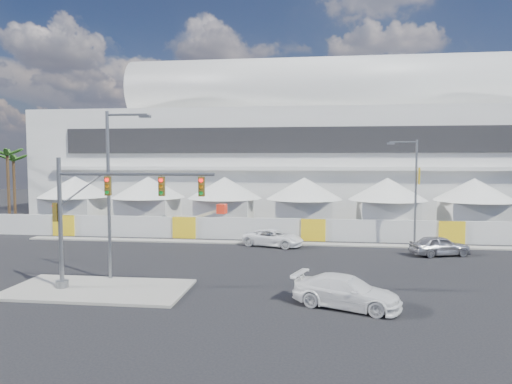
# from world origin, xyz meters

# --- Properties ---
(ground) EXTENTS (160.00, 160.00, 0.00)m
(ground) POSITION_xyz_m (0.00, 0.00, 0.00)
(ground) COLOR black
(ground) RESTS_ON ground
(median_island) EXTENTS (10.00, 5.00, 0.15)m
(median_island) POSITION_xyz_m (-6.00, -3.00, 0.07)
(median_island) COLOR gray
(median_island) RESTS_ON ground
(far_curb) EXTENTS (80.00, 1.20, 0.12)m
(far_curb) POSITION_xyz_m (20.00, 12.50, 0.06)
(far_curb) COLOR gray
(far_curb) RESTS_ON ground
(stadium) EXTENTS (80.00, 24.80, 21.98)m
(stadium) POSITION_xyz_m (8.71, 41.50, 9.45)
(stadium) COLOR silver
(stadium) RESTS_ON ground
(tent_row) EXTENTS (53.40, 8.40, 5.40)m
(tent_row) POSITION_xyz_m (0.50, 24.00, 3.15)
(tent_row) COLOR silver
(tent_row) RESTS_ON ground
(hoarding_fence) EXTENTS (70.00, 0.25, 2.00)m
(hoarding_fence) POSITION_xyz_m (6.00, 14.50, 1.00)
(hoarding_fence) COLOR silver
(hoarding_fence) RESTS_ON ground
(palm_cluster) EXTENTS (10.60, 10.60, 8.55)m
(palm_cluster) POSITION_xyz_m (-33.46, 29.50, 6.88)
(palm_cluster) COLOR #47331E
(palm_cluster) RESTS_ON ground
(sedan_silver) EXTENTS (3.03, 4.84, 1.54)m
(sedan_silver) POSITION_xyz_m (15.63, 9.24, 0.77)
(sedan_silver) COLOR #A6A5AA
(sedan_silver) RESTS_ON ground
(pickup_curb) EXTENTS (3.71, 5.61, 1.43)m
(pickup_curb) POSITION_xyz_m (2.61, 11.50, 0.72)
(pickup_curb) COLOR white
(pickup_curb) RESTS_ON ground
(pickup_near) EXTENTS (3.90, 5.79, 1.56)m
(pickup_near) POSITION_xyz_m (7.61, -4.18, 0.78)
(pickup_near) COLOR white
(pickup_near) RESTS_ON ground
(lot_car_a) EXTENTS (3.07, 4.01, 1.27)m
(lot_car_a) POSITION_xyz_m (15.64, 19.99, 0.63)
(lot_car_a) COLOR silver
(lot_car_a) RESTS_ON ground
(lot_car_c) EXTENTS (1.99, 4.66, 1.34)m
(lot_car_c) POSITION_xyz_m (-7.90, 20.08, 0.67)
(lot_car_c) COLOR #B3B2B7
(lot_car_c) RESTS_ON ground
(traffic_mast) EXTENTS (9.17, 0.71, 7.31)m
(traffic_mast) POSITION_xyz_m (-6.15, -3.10, 4.19)
(traffic_mast) COLOR gray
(traffic_mast) RESTS_ON median_island
(streetlight_median) EXTENTS (2.79, 0.28, 10.07)m
(streetlight_median) POSITION_xyz_m (-6.01, -0.80, 5.93)
(streetlight_median) COLOR gray
(streetlight_median) RESTS_ON median_island
(streetlight_curb) EXTENTS (2.67, 0.60, 9.01)m
(streetlight_curb) POSITION_xyz_m (14.27, 12.50, 5.23)
(streetlight_curb) COLOR gray
(streetlight_curb) RESTS_ON ground
(boom_lift) EXTENTS (6.44, 1.95, 3.21)m
(boom_lift) POSITION_xyz_m (-6.13, 15.65, 0.86)
(boom_lift) COLOR red
(boom_lift) RESTS_ON ground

